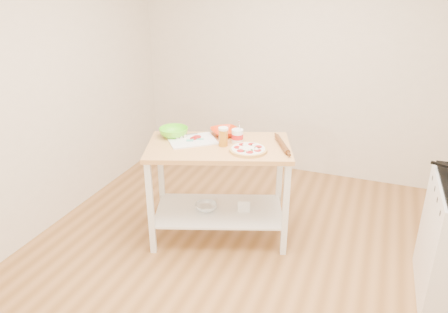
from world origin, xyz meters
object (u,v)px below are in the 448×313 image
Objects in this scene: cutting_board at (192,140)px; rolling_pin at (282,144)px; beer_pint at (223,137)px; green_bowl at (174,132)px; yogurt_tub at (237,136)px; spatula at (194,140)px; shelf_bin at (244,204)px; pizza at (248,149)px; knife at (179,136)px; prep_island at (219,171)px; orange_bowl at (225,132)px; shelf_glass_bowl at (206,207)px.

cutting_board is 0.79m from rolling_pin.
beer_pint is (0.30, -0.01, 0.08)m from cutting_board.
green_bowl is 0.59m from yogurt_tub.
beer_pint reaches higher than spatula.
cutting_board is at bearing -170.34° from shelf_bin.
yogurt_tub is (-0.15, 0.15, 0.04)m from pizza.
prep_island is at bearing -46.53° from knife.
yogurt_tub is at bearing -172.51° from rolling_pin.
beer_pint is (-0.24, 0.04, 0.07)m from pizza.
orange_bowl is 0.68m from shelf_bin.
pizza is 1.27× the size of orange_bowl.
green_bowl is 0.69× the size of rolling_pin.
beer_pint is at bearing -152.28° from shelf_bin.
orange_bowl is at bearing 147.14° from shelf_bin.
spatula is 0.54× the size of green_bowl.
knife is 0.06m from green_bowl.
spatula is 0.64× the size of yogurt_tub.
spatula is 0.75m from shelf_bin.
cutting_board is 0.64m from shelf_glass_bowl.
shelf_glass_bowl is (-0.39, -0.00, -0.63)m from pizza.
cutting_board is 3.60× the size of spatula.
yogurt_tub is at bearing 40.16° from prep_island.
beer_pint is 0.50m from rolling_pin.
shelf_bin is (0.32, 0.13, 0.02)m from shelf_glass_bowl.
cutting_board reaches higher than shelf_glass_bowl.
pizza is 0.31m from rolling_pin.
pizza is at bearing -7.62° from prep_island.
prep_island is 0.38m from shelf_glass_bowl.
yogurt_tub reaches higher than orange_bowl.
prep_island is at bearing -176.62° from beer_pint.
spatula is 0.55× the size of orange_bowl.
knife is 0.99× the size of yogurt_tub.
cutting_board is 2.31× the size of yogurt_tub.
prep_island is at bearing -81.72° from orange_bowl.
shelf_glass_bowl is at bearing -159.60° from prep_island.
prep_island is 0.37m from orange_bowl.
prep_island is 2.76× the size of cutting_board.
shelf_glass_bowl is (-0.63, -0.20, -0.63)m from rolling_pin.
spatula is 0.38m from yogurt_tub.
shelf_bin is (0.21, 0.09, -0.34)m from prep_island.
prep_island is at bearing -40.90° from cutting_board.
shelf_bin is at bearing -14.48° from yogurt_tub.
shelf_bin is (0.17, 0.09, -0.67)m from beer_pint.
rolling_pin reaches higher than knife.
orange_bowl is at bearing 8.29° from cutting_board.
orange_bowl is 0.56m from rolling_pin.
yogurt_tub is (0.59, 0.06, 0.02)m from green_bowl.
shelf_bin is (0.47, 0.08, -0.59)m from cutting_board.
shelf_bin is at bearing -28.85° from cutting_board.
orange_bowl is at bearing 171.09° from rolling_pin.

